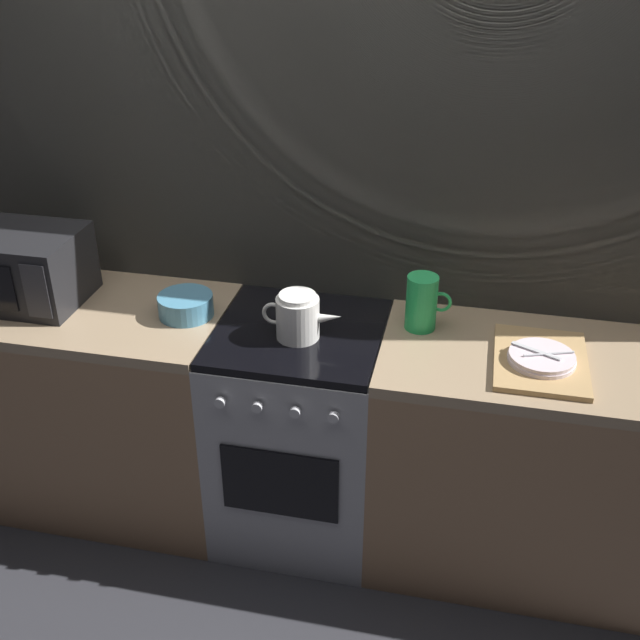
# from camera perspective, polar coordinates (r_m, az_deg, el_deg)

# --- Properties ---
(ground_plane) EXTENTS (8.00, 8.00, 0.00)m
(ground_plane) POSITION_cam_1_polar(r_m,az_deg,el_deg) (3.28, -1.37, -14.45)
(ground_plane) COLOR #2D2D33
(back_wall) EXTENTS (3.60, 0.05, 2.40)m
(back_wall) POSITION_cam_1_polar(r_m,az_deg,el_deg) (2.88, -0.14, 7.62)
(back_wall) COLOR #B2AD9E
(back_wall) RESTS_ON ground_plane
(counter_left) EXTENTS (1.20, 0.60, 0.90)m
(counter_left) POSITION_cam_1_polar(r_m,az_deg,el_deg) (3.27, -17.04, -5.80)
(counter_left) COLOR #997251
(counter_left) RESTS_ON ground_plane
(stove_unit) EXTENTS (0.60, 0.63, 0.90)m
(stove_unit) POSITION_cam_1_polar(r_m,az_deg,el_deg) (2.98, -1.48, -8.24)
(stove_unit) COLOR #9E9EA3
(stove_unit) RESTS_ON ground_plane
(counter_right) EXTENTS (1.20, 0.60, 0.90)m
(counter_right) POSITION_cam_1_polar(r_m,az_deg,el_deg) (2.94, 16.11, -10.21)
(counter_right) COLOR #997251
(counter_right) RESTS_ON ground_plane
(microwave) EXTENTS (0.46, 0.35, 0.27)m
(microwave) POSITION_cam_1_polar(r_m,az_deg,el_deg) (3.08, -21.30, 3.70)
(microwave) COLOR black
(microwave) RESTS_ON counter_left
(kettle) EXTENTS (0.28, 0.15, 0.17)m
(kettle) POSITION_cam_1_polar(r_m,az_deg,el_deg) (2.65, -1.64, 0.27)
(kettle) COLOR white
(kettle) RESTS_ON stove_unit
(mixing_bowl) EXTENTS (0.20, 0.20, 0.08)m
(mixing_bowl) POSITION_cam_1_polar(r_m,az_deg,el_deg) (2.84, -9.89, 1.08)
(mixing_bowl) COLOR teal
(mixing_bowl) RESTS_ON counter_left
(pitcher) EXTENTS (0.16, 0.11, 0.20)m
(pitcher) POSITION_cam_1_polar(r_m,az_deg,el_deg) (2.72, 7.54, 1.29)
(pitcher) COLOR green
(pitcher) RESTS_ON counter_right
(dish_pile) EXTENTS (0.30, 0.40, 0.06)m
(dish_pile) POSITION_cam_1_polar(r_m,az_deg,el_deg) (2.63, 16.01, -2.83)
(dish_pile) COLOR tan
(dish_pile) RESTS_ON counter_right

